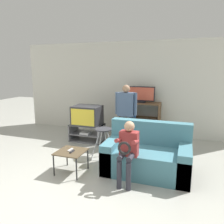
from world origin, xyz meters
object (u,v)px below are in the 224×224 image
media_shelf (140,119)px  person_seated_child (128,147)px  snack_table (71,153)px  remote_control_white (70,150)px  tv_stand (87,133)px  television_main (87,115)px  person_standing_adult (126,110)px  folding_stool (103,133)px  remote_control_black (72,151)px  couch (147,156)px  television_flat (141,95)px

media_shelf → person_seated_child: 2.52m
snack_table → remote_control_white: bearing=130.6°
tv_stand → television_main: (0.02, -0.01, 0.47)m
media_shelf → television_main: bearing=-147.6°
snack_table → person_standing_adult: 1.86m
folding_stool → snack_table: (-0.28, -0.88, -0.15)m
remote_control_white → tv_stand: bearing=108.2°
remote_control_black → couch: (1.26, 0.50, -0.11)m
media_shelf → couch: bearing=-74.3°
media_shelf → couch: (0.56, -2.00, -0.19)m
folding_stool → person_seated_child: (0.78, -0.91, 0.10)m
person_standing_adult → folding_stool: bearing=-108.3°
couch → person_standing_adult: (-0.75, 1.22, 0.59)m
couch → person_seated_child: 0.63m
tv_stand → television_flat: 1.74m
media_shelf → tv_stand: bearing=-148.4°
television_main → remote_control_white: (0.45, -1.67, -0.27)m
snack_table → television_flat: bearing=73.2°
folding_stool → couch: (1.02, -0.41, -0.21)m
media_shelf → remote_control_black: (-0.69, -2.50, -0.08)m
television_flat → remote_control_black: 2.70m
media_shelf → remote_control_white: (-0.76, -2.44, -0.08)m
remote_control_black → snack_table: bearing=142.4°
person_seated_child → couch: bearing=64.5°
media_shelf → remote_control_white: size_ratio=7.42×
television_main → snack_table: size_ratio=1.42×
couch → person_seated_child: bearing=-115.5°
remote_control_white → person_standing_adult: size_ratio=0.10×
tv_stand → television_flat: (1.25, 0.76, 0.95)m
couch → person_seated_child: (-0.24, -0.50, 0.31)m
tv_stand → folding_stool: (0.78, -0.83, 0.29)m
television_flat → remote_control_black: (-0.71, -2.50, -0.75)m
snack_table → person_seated_child: bearing=-1.5°
tv_stand → couch: 2.19m
folding_stool → remote_control_white: (-0.31, -0.85, -0.09)m
remote_control_black → remote_control_white: same height
person_standing_adult → person_seated_child: 1.82m
person_standing_adult → tv_stand: bearing=178.8°
tv_stand → person_seated_child: size_ratio=0.81×
television_main → snack_table: bearing=-74.2°
person_standing_adult → person_seated_child: size_ratio=1.45×
remote_control_white → couch: couch is taller
television_main → television_flat: bearing=32.0°
remote_control_white → couch: size_ratio=0.10×
television_main → person_seated_child: size_ratio=0.68×
couch → remote_control_black: bearing=-158.3°
folding_stool → remote_control_white: 0.91m
remote_control_white → couch: (1.33, 0.44, -0.11)m
person_seated_child → person_standing_adult: bearing=106.5°
tv_stand → television_main: bearing=-35.0°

